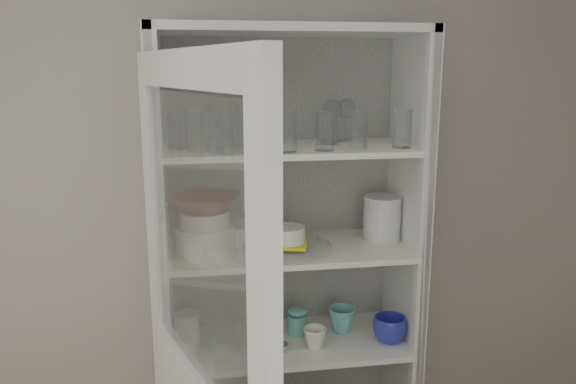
# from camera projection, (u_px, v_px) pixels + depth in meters

# --- Properties ---
(wall_back) EXTENTS (3.60, 0.02, 2.60)m
(wall_back) POSITION_uv_depth(u_px,v_px,m) (234.00, 223.00, 2.40)
(wall_back) COLOR #ABA193
(wall_back) RESTS_ON ground
(pantry_cabinet) EXTENTS (1.00, 0.45, 2.10)m
(pantry_cabinet) POSITION_uv_depth(u_px,v_px,m) (286.00, 314.00, 2.35)
(pantry_cabinet) COLOR silver
(pantry_cabinet) RESTS_ON floor
(tumbler_0) EXTENTS (0.09, 0.09, 0.16)m
(tumbler_0) POSITION_uv_depth(u_px,v_px,m) (198.00, 130.00, 1.95)
(tumbler_0) COLOR silver
(tumbler_0) RESTS_ON shelf_glass
(tumbler_1) EXTENTS (0.09, 0.09, 0.14)m
(tumbler_1) POSITION_uv_depth(u_px,v_px,m) (226.00, 134.00, 1.94)
(tumbler_1) COLOR silver
(tumbler_1) RESTS_ON shelf_glass
(tumbler_2) EXTENTS (0.09, 0.09, 0.14)m
(tumbler_2) POSITION_uv_depth(u_px,v_px,m) (245.00, 132.00, 1.95)
(tumbler_2) COLOR silver
(tumbler_2) RESTS_ON shelf_glass
(tumbler_3) EXTENTS (0.07, 0.07, 0.14)m
(tumbler_3) POSITION_uv_depth(u_px,v_px,m) (325.00, 131.00, 2.00)
(tumbler_3) COLOR silver
(tumbler_3) RESTS_ON shelf_glass
(tumbler_4) EXTENTS (0.08, 0.08, 0.14)m
(tumbler_4) POSITION_uv_depth(u_px,v_px,m) (287.00, 132.00, 1.97)
(tumbler_4) COLOR silver
(tumbler_4) RESTS_ON shelf_glass
(tumbler_5) EXTENTS (0.09, 0.09, 0.14)m
(tumbler_5) POSITION_uv_depth(u_px,v_px,m) (358.00, 130.00, 2.03)
(tumbler_5) COLOR silver
(tumbler_5) RESTS_ON shelf_glass
(tumbler_6) EXTENTS (0.09, 0.09, 0.14)m
(tumbler_6) POSITION_uv_depth(u_px,v_px,m) (402.00, 129.00, 2.08)
(tumbler_6) COLOR silver
(tumbler_6) RESTS_ON shelf_glass
(tumbler_7) EXTENTS (0.09, 0.09, 0.15)m
(tumbler_7) POSITION_uv_depth(u_px,v_px,m) (178.00, 129.00, 2.03)
(tumbler_7) COLOR silver
(tumbler_7) RESTS_ON shelf_glass
(tumbler_8) EXTENTS (0.07, 0.07, 0.12)m
(tumbler_8) POSITION_uv_depth(u_px,v_px,m) (227.00, 132.00, 2.06)
(tumbler_8) COLOR silver
(tumbler_8) RESTS_ON shelf_glass
(tumbler_9) EXTENTS (0.10, 0.10, 0.16)m
(tumbler_9) POSITION_uv_depth(u_px,v_px,m) (247.00, 126.00, 2.10)
(tumbler_9) COLOR silver
(tumbler_9) RESTS_ON shelf_glass
(tumbler_10) EXTENTS (0.09, 0.09, 0.14)m
(tumbler_10) POSITION_uv_depth(u_px,v_px,m) (246.00, 127.00, 2.11)
(tumbler_10) COLOR silver
(tumbler_10) RESTS_ON shelf_glass
(tumbler_11) EXTENTS (0.07, 0.07, 0.13)m
(tumbler_11) POSITION_uv_depth(u_px,v_px,m) (329.00, 128.00, 2.17)
(tumbler_11) COLOR silver
(tumbler_11) RESTS_ON shelf_glass
(goblet_0) EXTENTS (0.07, 0.07, 0.16)m
(goblet_0) POSITION_uv_depth(u_px,v_px,m) (178.00, 125.00, 2.12)
(goblet_0) COLOR silver
(goblet_0) RESTS_ON shelf_glass
(goblet_1) EXTENTS (0.07, 0.07, 0.15)m
(goblet_1) POSITION_uv_depth(u_px,v_px,m) (233.00, 124.00, 2.19)
(goblet_1) COLOR silver
(goblet_1) RESTS_ON shelf_glass
(goblet_2) EXTENTS (0.08, 0.08, 0.18)m
(goblet_2) POSITION_uv_depth(u_px,v_px,m) (333.00, 119.00, 2.24)
(goblet_2) COLOR silver
(goblet_2) RESTS_ON shelf_glass
(goblet_3) EXTENTS (0.08, 0.08, 0.19)m
(goblet_3) POSITION_uv_depth(u_px,v_px,m) (346.00, 118.00, 2.27)
(goblet_3) COLOR silver
(goblet_3) RESTS_ON shelf_glass
(plate_stack_front) EXTENTS (0.23, 0.23, 0.11)m
(plate_stack_front) POSITION_uv_depth(u_px,v_px,m) (206.00, 240.00, 2.11)
(plate_stack_front) COLOR white
(plate_stack_front) RESTS_ON shelf_plates
(plate_stack_back) EXTENTS (0.24, 0.24, 0.07)m
(plate_stack_back) POSITION_uv_depth(u_px,v_px,m) (225.00, 232.00, 2.30)
(plate_stack_back) COLOR white
(plate_stack_back) RESTS_ON shelf_plates
(cream_bowl) EXTENTS (0.21, 0.21, 0.06)m
(cream_bowl) POSITION_uv_depth(u_px,v_px,m) (205.00, 218.00, 2.10)
(cream_bowl) COLOR #F2E2D0
(cream_bowl) RESTS_ON plate_stack_front
(terracotta_bowl) EXTENTS (0.33, 0.33, 0.06)m
(terracotta_bowl) POSITION_uv_depth(u_px,v_px,m) (204.00, 203.00, 2.08)
(terracotta_bowl) COLOR brown
(terracotta_bowl) RESTS_ON cream_bowl
(glass_platter) EXTENTS (0.40, 0.40, 0.02)m
(glass_platter) POSITION_uv_depth(u_px,v_px,m) (287.00, 247.00, 2.18)
(glass_platter) COLOR silver
(glass_platter) RESTS_ON shelf_plates
(yellow_trivet) EXTENTS (0.19, 0.19, 0.01)m
(yellow_trivet) POSITION_uv_depth(u_px,v_px,m) (287.00, 243.00, 2.18)
(yellow_trivet) COLOR yellow
(yellow_trivet) RESTS_ON glass_platter
(white_ramekin) EXTENTS (0.18, 0.18, 0.06)m
(white_ramekin) POSITION_uv_depth(u_px,v_px,m) (287.00, 234.00, 2.17)
(white_ramekin) COLOR white
(white_ramekin) RESTS_ON yellow_trivet
(grey_bowl_stack) EXTENTS (0.15, 0.15, 0.18)m
(grey_bowl_stack) POSITION_uv_depth(u_px,v_px,m) (382.00, 218.00, 2.30)
(grey_bowl_stack) COLOR silver
(grey_bowl_stack) RESTS_ON shelf_plates
(mug_blue) EXTENTS (0.15, 0.15, 0.11)m
(mug_blue) POSITION_uv_depth(u_px,v_px,m) (390.00, 329.00, 2.28)
(mug_blue) COLOR #2232A4
(mug_blue) RESTS_ON shelf_mugs
(mug_teal) EXTENTS (0.15, 0.15, 0.11)m
(mug_teal) POSITION_uv_depth(u_px,v_px,m) (342.00, 320.00, 2.36)
(mug_teal) COLOR teal
(mug_teal) RESTS_ON shelf_mugs
(mug_white) EXTENTS (0.11, 0.11, 0.09)m
(mug_white) POSITION_uv_depth(u_px,v_px,m) (315.00, 338.00, 2.22)
(mug_white) COLOR white
(mug_white) RESTS_ON shelf_mugs
(teal_jar) EXTENTS (0.08, 0.08, 0.10)m
(teal_jar) POSITION_uv_depth(u_px,v_px,m) (297.00, 322.00, 2.35)
(teal_jar) COLOR teal
(teal_jar) RESTS_ON shelf_mugs
(measuring_cups) EXTENTS (0.09, 0.09, 0.04)m
(measuring_cups) POSITION_uv_depth(u_px,v_px,m) (271.00, 347.00, 2.20)
(measuring_cups) COLOR silver
(measuring_cups) RESTS_ON shelf_mugs
(white_canister) EXTENTS (0.11, 0.11, 0.12)m
(white_canister) POSITION_uv_depth(u_px,v_px,m) (187.00, 327.00, 2.28)
(white_canister) COLOR white
(white_canister) RESTS_ON shelf_mugs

